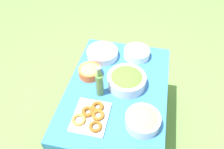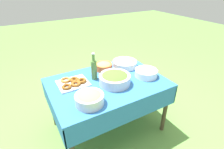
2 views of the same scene
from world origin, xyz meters
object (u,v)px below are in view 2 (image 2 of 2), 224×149
object	(u,v)px
salad_bowl	(115,78)
donut_platter	(73,83)
olive_oil_bottle	(94,69)
fruit_bowl	(104,66)
plate_stack	(146,73)
bread_bowl	(89,98)
pasta_bowl	(125,63)

from	to	relation	value
salad_bowl	donut_platter	bearing A→B (deg)	-28.11
olive_oil_bottle	fruit_bowl	distance (m)	0.26
salad_bowl	olive_oil_bottle	distance (m)	0.26
donut_platter	fruit_bowl	distance (m)	0.48
fruit_bowl	salad_bowl	bearing A→B (deg)	82.12
donut_platter	plate_stack	size ratio (longest dim) A/B	1.23
donut_platter	plate_stack	xyz separation A→B (m)	(-0.82, 0.26, 0.02)
bread_bowl	fruit_bowl	world-z (taller)	bread_bowl
salad_bowl	pasta_bowl	distance (m)	0.46
bread_bowl	olive_oil_bottle	bearing A→B (deg)	-120.18
plate_stack	bread_bowl	xyz separation A→B (m)	(0.80, 0.15, 0.02)
salad_bowl	bread_bowl	distance (m)	0.43
donut_platter	olive_oil_bottle	world-z (taller)	olive_oil_bottle
salad_bowl	bread_bowl	world-z (taller)	salad_bowl
salad_bowl	pasta_bowl	xyz separation A→B (m)	(-0.34, -0.31, -0.02)
olive_oil_bottle	bread_bowl	distance (m)	0.47
salad_bowl	olive_oil_bottle	world-z (taller)	olive_oil_bottle
bread_bowl	salad_bowl	bearing A→B (deg)	-153.56
bread_bowl	plate_stack	bearing A→B (deg)	-169.21
plate_stack	pasta_bowl	bearing A→B (deg)	-77.68
salad_bowl	pasta_bowl	world-z (taller)	salad_bowl
olive_oil_bottle	fruit_bowl	size ratio (longest dim) A/B	1.52
olive_oil_bottle	bread_bowl	xyz separation A→B (m)	(0.23, 0.40, -0.07)
salad_bowl	donut_platter	size ratio (longest dim) A/B	1.06
fruit_bowl	donut_platter	bearing A→B (deg)	17.18
fruit_bowl	plate_stack	bearing A→B (deg)	132.29
olive_oil_bottle	fruit_bowl	xyz separation A→B (m)	(-0.20, -0.15, -0.08)
salad_bowl	bread_bowl	xyz separation A→B (m)	(0.38, 0.19, -0.00)
pasta_bowl	fruit_bowl	xyz separation A→B (m)	(0.29, -0.05, 0.00)
plate_stack	fruit_bowl	size ratio (longest dim) A/B	1.26
pasta_bowl	olive_oil_bottle	world-z (taller)	olive_oil_bottle
salad_bowl	pasta_bowl	bearing A→B (deg)	-137.52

